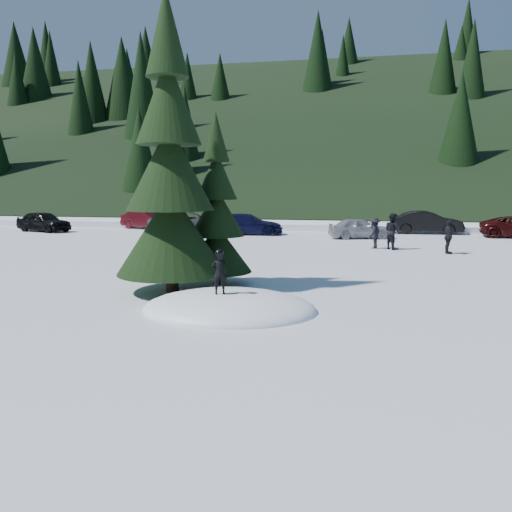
% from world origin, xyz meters
% --- Properties ---
extents(ground, '(200.00, 200.00, 0.00)m').
position_xyz_m(ground, '(0.00, 0.00, 0.00)').
color(ground, white).
rests_on(ground, ground).
extents(snow_mound, '(4.48, 3.52, 0.96)m').
position_xyz_m(snow_mound, '(0.00, 0.00, 0.00)').
color(snow_mound, white).
rests_on(snow_mound, ground).
extents(forest_hillside, '(200.00, 60.00, 25.00)m').
position_xyz_m(forest_hillside, '(0.00, 54.00, 12.50)').
color(forest_hillside, black).
rests_on(forest_hillside, ground).
extents(spruce_tall, '(3.20, 3.20, 8.60)m').
position_xyz_m(spruce_tall, '(-2.20, 1.80, 3.32)').
color(spruce_tall, black).
rests_on(spruce_tall, ground).
extents(spruce_short, '(2.20, 2.20, 5.37)m').
position_xyz_m(spruce_short, '(-1.20, 3.20, 2.10)').
color(spruce_short, black).
rests_on(spruce_short, ground).
extents(child_skier, '(0.43, 0.33, 1.04)m').
position_xyz_m(child_skier, '(-0.17, -0.31, 1.00)').
color(child_skier, black).
rests_on(child_skier, snow_mound).
extents(adult_0, '(1.06, 1.10, 1.79)m').
position_xyz_m(adult_0, '(4.91, 13.26, 0.89)').
color(adult_0, black).
rests_on(adult_0, ground).
extents(adult_1, '(0.45, 0.95, 1.58)m').
position_xyz_m(adult_1, '(7.32, 12.06, 0.79)').
color(adult_1, black).
rests_on(adult_1, ground).
extents(adult_2, '(0.95, 1.14, 1.53)m').
position_xyz_m(adult_2, '(4.05, 13.47, 0.77)').
color(adult_2, black).
rests_on(adult_2, ground).
extents(car_0, '(4.34, 2.73, 1.38)m').
position_xyz_m(car_0, '(-17.70, 18.45, 0.69)').
color(car_0, black).
rests_on(car_0, ground).
extents(car_1, '(4.34, 2.73, 1.35)m').
position_xyz_m(car_1, '(-11.60, 21.77, 0.68)').
color(car_1, '#3B0A0F').
rests_on(car_1, ground).
extents(car_2, '(5.58, 3.40, 1.45)m').
position_xyz_m(car_2, '(-7.68, 19.37, 0.72)').
color(car_2, '#45464C').
rests_on(car_2, ground).
extents(car_3, '(4.71, 2.26, 1.32)m').
position_xyz_m(car_3, '(-3.67, 19.15, 0.66)').
color(car_3, black).
rests_on(car_3, ground).
extents(car_4, '(3.90, 2.38, 1.24)m').
position_xyz_m(car_4, '(3.38, 18.09, 0.62)').
color(car_4, gray).
rests_on(car_4, ground).
extents(car_5, '(4.52, 1.68, 1.48)m').
position_xyz_m(car_5, '(7.67, 21.96, 0.74)').
color(car_5, black).
rests_on(car_5, ground).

